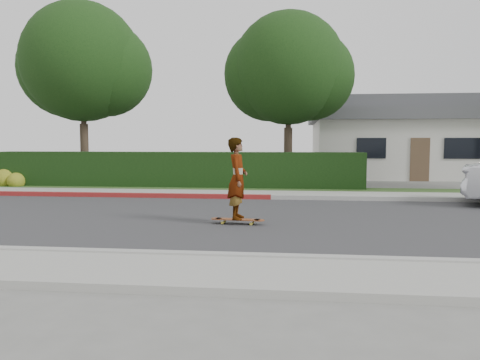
# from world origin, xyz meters

# --- Properties ---
(ground) EXTENTS (120.00, 120.00, 0.00)m
(ground) POSITION_xyz_m (0.00, 0.00, 0.00)
(ground) COLOR slate
(ground) RESTS_ON ground
(road) EXTENTS (60.00, 8.00, 0.01)m
(road) POSITION_xyz_m (0.00, 0.00, 0.01)
(road) COLOR #2D2D30
(road) RESTS_ON ground
(curb_near) EXTENTS (60.00, 0.20, 0.15)m
(curb_near) POSITION_xyz_m (0.00, -4.10, 0.07)
(curb_near) COLOR #9E9E99
(curb_near) RESTS_ON ground
(sidewalk_near) EXTENTS (60.00, 1.60, 0.12)m
(sidewalk_near) POSITION_xyz_m (0.00, -5.00, 0.06)
(sidewalk_near) COLOR gray
(sidewalk_near) RESTS_ON ground
(curb_far) EXTENTS (60.00, 0.20, 0.15)m
(curb_far) POSITION_xyz_m (0.00, 4.10, 0.07)
(curb_far) COLOR #9E9E99
(curb_far) RESTS_ON ground
(curb_red_section) EXTENTS (12.00, 0.21, 0.15)m
(curb_red_section) POSITION_xyz_m (-5.00, 4.10, 0.08)
(curb_red_section) COLOR maroon
(curb_red_section) RESTS_ON ground
(sidewalk_far) EXTENTS (60.00, 1.60, 0.12)m
(sidewalk_far) POSITION_xyz_m (0.00, 5.00, 0.06)
(sidewalk_far) COLOR gray
(sidewalk_far) RESTS_ON ground
(planting_strip) EXTENTS (60.00, 1.60, 0.10)m
(planting_strip) POSITION_xyz_m (0.00, 6.60, 0.05)
(planting_strip) COLOR #2D4C1E
(planting_strip) RESTS_ON ground
(hedge) EXTENTS (15.00, 1.00, 1.50)m
(hedge) POSITION_xyz_m (-3.00, 7.20, 0.75)
(hedge) COLOR black
(hedge) RESTS_ON ground
(flowering_shrub) EXTENTS (1.40, 1.00, 0.90)m
(flowering_shrub) POSITION_xyz_m (-10.01, 6.74, 0.33)
(flowering_shrub) COLOR #2D4C19
(flowering_shrub) RESTS_ON ground
(tree_left) EXTENTS (5.99, 5.21, 8.00)m
(tree_left) POSITION_xyz_m (-7.51, 8.69, 5.26)
(tree_left) COLOR #33261C
(tree_left) RESTS_ON ground
(tree_center) EXTENTS (5.66, 4.84, 7.44)m
(tree_center) POSITION_xyz_m (1.49, 9.19, 4.90)
(tree_center) COLOR #33261C
(tree_center) RESTS_ON ground
(house) EXTENTS (10.60, 8.60, 4.30)m
(house) POSITION_xyz_m (8.00, 16.00, 2.10)
(house) COLOR beige
(house) RESTS_ON ground
(skateboard) EXTENTS (1.29, 0.38, 0.12)m
(skateboard) POSITION_xyz_m (0.45, -0.70, 0.11)
(skateboard) COLOR gold
(skateboard) RESTS_ON ground
(skateboarder) EXTENTS (0.46, 0.70, 1.89)m
(skateboarder) POSITION_xyz_m (0.45, -0.70, 1.08)
(skateboarder) COLOR white
(skateboarder) RESTS_ON skateboard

